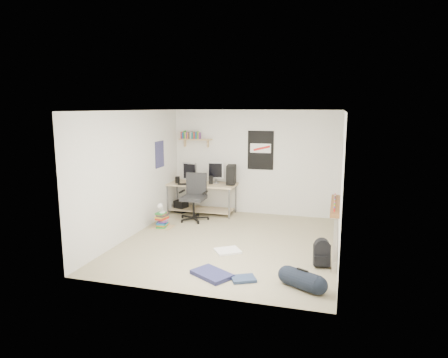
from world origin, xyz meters
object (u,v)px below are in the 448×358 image
(office_chair, at_px, (194,199))
(duffel_bag, at_px, (302,279))
(book_stack, at_px, (162,221))
(backpack, at_px, (322,255))
(desk, at_px, (202,199))

(office_chair, distance_m, duffel_bag, 3.97)
(duffel_bag, height_order, book_stack, duffel_bag)
(duffel_bag, bearing_deg, backpack, 103.52)
(backpack, bearing_deg, desk, 128.74)
(desk, relative_size, book_stack, 3.43)
(backpack, distance_m, book_stack, 3.64)
(desk, height_order, duffel_bag, desk)
(backpack, distance_m, duffel_bag, 0.92)
(backpack, xyz_separation_m, duffel_bag, (-0.23, -0.89, -0.06))
(office_chair, height_order, book_stack, office_chair)
(desk, xyz_separation_m, book_stack, (-0.45, -1.33, -0.21))
(duffel_bag, bearing_deg, desk, 156.02)
(office_chair, bearing_deg, duffel_bag, -48.98)
(book_stack, bearing_deg, desk, 71.48)
(office_chair, bearing_deg, desk, 89.22)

